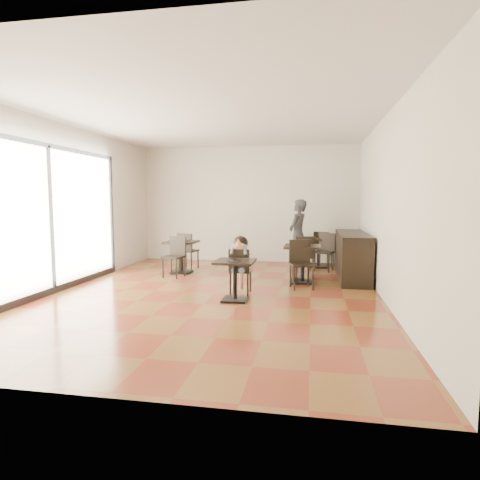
% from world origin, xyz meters
% --- Properties ---
extents(floor, '(6.00, 8.00, 0.01)m').
position_xyz_m(floor, '(0.00, 0.00, 0.00)').
color(floor, maroon).
rests_on(floor, ground).
extents(ceiling, '(6.00, 8.00, 0.01)m').
position_xyz_m(ceiling, '(0.00, 0.00, 3.20)').
color(ceiling, silver).
rests_on(ceiling, floor).
extents(wall_back, '(6.00, 0.01, 3.20)m').
position_xyz_m(wall_back, '(0.00, 4.00, 1.60)').
color(wall_back, beige).
rests_on(wall_back, floor).
extents(wall_front, '(6.00, 0.01, 3.20)m').
position_xyz_m(wall_front, '(0.00, -4.00, 1.60)').
color(wall_front, beige).
rests_on(wall_front, floor).
extents(wall_left, '(0.01, 8.00, 3.20)m').
position_xyz_m(wall_left, '(-3.00, 0.00, 1.60)').
color(wall_left, beige).
rests_on(wall_left, floor).
extents(wall_right, '(0.01, 8.00, 3.20)m').
position_xyz_m(wall_right, '(3.00, 0.00, 1.60)').
color(wall_right, beige).
rests_on(wall_right, floor).
extents(storefront_window, '(0.04, 4.50, 2.60)m').
position_xyz_m(storefront_window, '(-2.97, -0.50, 1.40)').
color(storefront_window, white).
rests_on(storefront_window, floor).
extents(child_table, '(0.66, 0.66, 0.70)m').
position_xyz_m(child_table, '(0.48, -0.46, 0.35)').
color(child_table, black).
rests_on(child_table, floor).
extents(child_chair, '(0.38, 0.38, 0.84)m').
position_xyz_m(child_chair, '(0.48, 0.09, 0.42)').
color(child_chair, black).
rests_on(child_chair, floor).
extents(child, '(0.38, 0.53, 1.06)m').
position_xyz_m(child, '(0.48, 0.09, 0.53)').
color(child, slate).
rests_on(child, child_chair).
extents(plate, '(0.24, 0.24, 0.01)m').
position_xyz_m(plate, '(0.48, -0.56, 0.71)').
color(plate, black).
rests_on(plate, child_table).
extents(pizza_slice, '(0.25, 0.19, 0.06)m').
position_xyz_m(pizza_slice, '(0.48, -0.10, 0.92)').
color(pizza_slice, '#E3BD71').
rests_on(pizza_slice, child).
extents(adult_patron, '(0.62, 0.74, 1.74)m').
position_xyz_m(adult_patron, '(1.42, 3.00, 0.87)').
color(adult_patron, '#303135').
rests_on(adult_patron, floor).
extents(cafe_table_mid, '(0.91, 0.91, 0.78)m').
position_xyz_m(cafe_table_mid, '(1.58, 1.25, 0.39)').
color(cafe_table_mid, black).
rests_on(cafe_table_mid, floor).
extents(cafe_table_left, '(0.85, 0.85, 0.75)m').
position_xyz_m(cafe_table_left, '(-1.27, 1.92, 0.38)').
color(cafe_table_left, black).
rests_on(cafe_table_left, floor).
extents(cafe_table_back, '(0.93, 0.93, 0.76)m').
position_xyz_m(cafe_table_back, '(1.94, 3.30, 0.38)').
color(cafe_table_back, black).
rests_on(cafe_table_back, floor).
extents(chair_mid_a, '(0.52, 0.52, 0.94)m').
position_xyz_m(chair_mid_a, '(1.58, 1.80, 0.47)').
color(chair_mid_a, black).
rests_on(chair_mid_a, floor).
extents(chair_mid_b, '(0.52, 0.52, 0.94)m').
position_xyz_m(chair_mid_b, '(1.58, 0.70, 0.47)').
color(chair_mid_b, black).
rests_on(chair_mid_b, floor).
extents(chair_left_a, '(0.48, 0.48, 0.91)m').
position_xyz_m(chair_left_a, '(-1.27, 2.47, 0.45)').
color(chair_left_a, black).
rests_on(chair_left_a, floor).
extents(chair_left_b, '(0.48, 0.48, 0.91)m').
position_xyz_m(chair_left_b, '(-1.27, 1.37, 0.45)').
color(chair_left_b, black).
rests_on(chair_left_b, floor).
extents(chair_back_a, '(0.53, 0.53, 0.91)m').
position_xyz_m(chair_back_a, '(2.07, 3.50, 0.46)').
color(chair_back_a, black).
rests_on(chair_back_a, floor).
extents(chair_back_b, '(0.53, 0.53, 0.91)m').
position_xyz_m(chair_back_b, '(2.07, 2.75, 0.46)').
color(chair_back_b, black).
rests_on(chair_back_b, floor).
extents(service_counter, '(0.60, 2.40, 1.00)m').
position_xyz_m(service_counter, '(2.65, 2.00, 0.50)').
color(service_counter, black).
rests_on(service_counter, floor).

